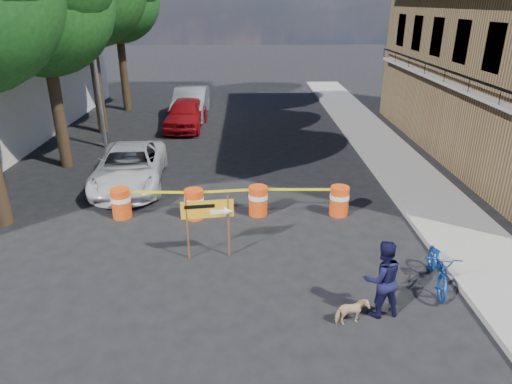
{
  "coord_description": "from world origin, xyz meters",
  "views": [
    {
      "loc": [
        0.26,
        -10.08,
        6.01
      ],
      "look_at": [
        0.5,
        1.12,
        1.3
      ],
      "focal_mm": 32.0,
      "sensor_mm": 36.0,
      "label": 1
    }
  ],
  "objects_px": {
    "barrel_mid_right": "(258,200)",
    "sedan_silver": "(191,103)",
    "dog": "(352,312)",
    "suv_white": "(130,167)",
    "sedan_red": "(186,114)",
    "barrel_far_left": "(121,203)",
    "barrel_mid_left": "(194,203)",
    "detour_sign": "(214,214)",
    "pedestrian": "(382,279)",
    "bicycle": "(441,249)",
    "barrel_far_right": "(339,200)"
  },
  "relations": [
    {
      "from": "barrel_mid_left",
      "to": "detour_sign",
      "type": "distance_m",
      "value": 2.49
    },
    {
      "from": "detour_sign",
      "to": "bicycle",
      "type": "xyz_separation_m",
      "value": [
        5.11,
        -1.36,
        -0.26
      ]
    },
    {
      "from": "barrel_far_left",
      "to": "barrel_mid_right",
      "type": "distance_m",
      "value": 4.08
    },
    {
      "from": "barrel_mid_left",
      "to": "suv_white",
      "type": "relative_size",
      "value": 0.18
    },
    {
      "from": "detour_sign",
      "to": "suv_white",
      "type": "bearing_deg",
      "value": 116.01
    },
    {
      "from": "dog",
      "to": "sedan_silver",
      "type": "distance_m",
      "value": 18.4
    },
    {
      "from": "dog",
      "to": "suv_white",
      "type": "xyz_separation_m",
      "value": [
        -6.15,
        7.62,
        0.4
      ]
    },
    {
      "from": "suv_white",
      "to": "sedan_red",
      "type": "xyz_separation_m",
      "value": [
        1.01,
        7.75,
        0.07
      ]
    },
    {
      "from": "sedan_red",
      "to": "barrel_far_left",
      "type": "bearing_deg",
      "value": -91.35
    },
    {
      "from": "barrel_far_right",
      "to": "suv_white",
      "type": "height_order",
      "value": "suv_white"
    },
    {
      "from": "sedan_red",
      "to": "dog",
      "type": "bearing_deg",
      "value": -69.09
    },
    {
      "from": "dog",
      "to": "sedan_red",
      "type": "bearing_deg",
      "value": 1.79
    },
    {
      "from": "barrel_far_right",
      "to": "pedestrian",
      "type": "xyz_separation_m",
      "value": [
        -0.07,
        -4.75,
        0.37
      ]
    },
    {
      "from": "detour_sign",
      "to": "bicycle",
      "type": "height_order",
      "value": "bicycle"
    },
    {
      "from": "bicycle",
      "to": "pedestrian",
      "type": "bearing_deg",
      "value": -136.94
    },
    {
      "from": "pedestrian",
      "to": "sedan_silver",
      "type": "xyz_separation_m",
      "value": [
        -5.76,
        17.35,
        -0.03
      ]
    },
    {
      "from": "dog",
      "to": "suv_white",
      "type": "bearing_deg",
      "value": 22.22
    },
    {
      "from": "barrel_mid_right",
      "to": "suv_white",
      "type": "distance_m",
      "value": 5.07
    },
    {
      "from": "barrel_far_right",
      "to": "pedestrian",
      "type": "relative_size",
      "value": 0.54
    },
    {
      "from": "barrel_mid_right",
      "to": "dog",
      "type": "distance_m",
      "value": 5.42
    },
    {
      "from": "barrel_mid_left",
      "to": "pedestrian",
      "type": "relative_size",
      "value": 0.54
    },
    {
      "from": "pedestrian",
      "to": "sedan_red",
      "type": "relative_size",
      "value": 0.38
    },
    {
      "from": "barrel_mid_left",
      "to": "pedestrian",
      "type": "xyz_separation_m",
      "value": [
        4.27,
        -4.61,
        0.37
      ]
    },
    {
      "from": "barrel_mid_right",
      "to": "sedan_red",
      "type": "bearing_deg",
      "value": 108.32
    },
    {
      "from": "barrel_far_left",
      "to": "sedan_silver",
      "type": "relative_size",
      "value": 0.18
    },
    {
      "from": "barrel_far_left",
      "to": "barrel_mid_right",
      "type": "height_order",
      "value": "same"
    },
    {
      "from": "detour_sign",
      "to": "dog",
      "type": "relative_size",
      "value": 2.52
    },
    {
      "from": "sedan_silver",
      "to": "barrel_far_left",
      "type": "bearing_deg",
      "value": -93.01
    },
    {
      "from": "sedan_red",
      "to": "sedan_silver",
      "type": "height_order",
      "value": "sedan_silver"
    },
    {
      "from": "barrel_mid_left",
      "to": "sedan_red",
      "type": "distance_m",
      "value": 10.55
    },
    {
      "from": "barrel_far_right",
      "to": "sedan_silver",
      "type": "distance_m",
      "value": 13.89
    },
    {
      "from": "barrel_far_left",
      "to": "pedestrian",
      "type": "xyz_separation_m",
      "value": [
        6.45,
        -4.71,
        0.37
      ]
    },
    {
      "from": "barrel_mid_left",
      "to": "barrel_far_right",
      "type": "height_order",
      "value": "same"
    },
    {
      "from": "barrel_far_left",
      "to": "barrel_mid_right",
      "type": "bearing_deg",
      "value": 1.39
    },
    {
      "from": "barrel_far_right",
      "to": "barrel_mid_right",
      "type": "bearing_deg",
      "value": 178.51
    },
    {
      "from": "dog",
      "to": "suv_white",
      "type": "distance_m",
      "value": 9.8
    },
    {
      "from": "dog",
      "to": "sedan_silver",
      "type": "height_order",
      "value": "sedan_silver"
    },
    {
      "from": "pedestrian",
      "to": "barrel_mid_left",
      "type": "bearing_deg",
      "value": -56.15
    },
    {
      "from": "barrel_far_left",
      "to": "suv_white",
      "type": "height_order",
      "value": "suv_white"
    },
    {
      "from": "barrel_mid_right",
      "to": "sedan_silver",
      "type": "distance_m",
      "value": 12.99
    },
    {
      "from": "barrel_far_right",
      "to": "dog",
      "type": "bearing_deg",
      "value": -97.86
    },
    {
      "from": "detour_sign",
      "to": "pedestrian",
      "type": "bearing_deg",
      "value": -40.96
    },
    {
      "from": "barrel_mid_right",
      "to": "dog",
      "type": "xyz_separation_m",
      "value": [
        1.74,
        -5.13,
        -0.19
      ]
    },
    {
      "from": "barrel_far_left",
      "to": "pedestrian",
      "type": "distance_m",
      "value": 8.0
    },
    {
      "from": "barrel_far_left",
      "to": "barrel_mid_right",
      "type": "xyz_separation_m",
      "value": [
        4.08,
        0.1,
        0.0
      ]
    },
    {
      "from": "barrel_mid_left",
      "to": "pedestrian",
      "type": "distance_m",
      "value": 6.3
    },
    {
      "from": "suv_white",
      "to": "pedestrian",
      "type": "bearing_deg",
      "value": -52.56
    },
    {
      "from": "pedestrian",
      "to": "bicycle",
      "type": "bearing_deg",
      "value": -157.07
    },
    {
      "from": "barrel_mid_left",
      "to": "dog",
      "type": "bearing_deg",
      "value": -53.56
    },
    {
      "from": "barrel_mid_right",
      "to": "sedan_red",
      "type": "height_order",
      "value": "sedan_red"
    }
  ]
}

